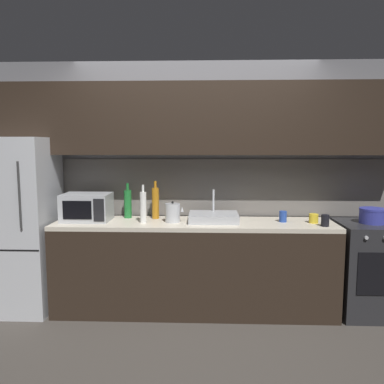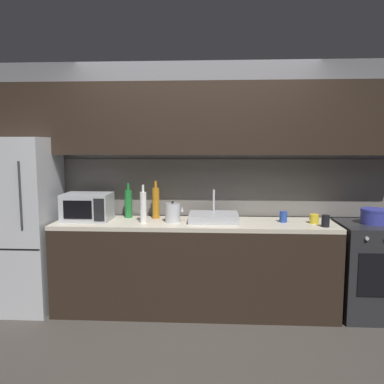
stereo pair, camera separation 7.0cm
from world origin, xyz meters
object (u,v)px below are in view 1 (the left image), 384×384
refrigerator (19,224)px  wine_bottle_white (143,207)px  cooking_pot (373,216)px  mug_dark (325,221)px  microwave (87,207)px  mug_blue (283,217)px  wine_bottle_amber (155,203)px  mug_yellow (314,218)px  oven_range (369,268)px  kettle (173,213)px  wine_bottle_green (128,203)px

refrigerator → wine_bottle_white: bearing=-3.1°
cooking_pot → mug_dark: bearing=-161.5°
refrigerator → microwave: (0.68, 0.02, 0.18)m
wine_bottle_white → mug_blue: (1.35, 0.09, -0.10)m
cooking_pot → wine_bottle_amber: bearing=175.8°
refrigerator → cooking_pot: (3.46, 0.00, 0.11)m
wine_bottle_amber → mug_yellow: 1.56m
refrigerator → wine_bottle_amber: (1.34, 0.16, 0.20)m
oven_range → kettle: size_ratio=4.38×
wine_bottle_white → mug_dark: wine_bottle_white is taller
microwave → mug_yellow: 2.22m
microwave → refrigerator: bearing=-178.4°
oven_range → refrigerator: bearing=180.0°
cooking_pot → mug_yellow: bearing=-178.6°
oven_range → cooking_pot: cooking_pot is taller
microwave → mug_blue: microwave is taller
refrigerator → mug_yellow: 2.90m
wine_bottle_amber → mug_blue: bearing=-5.8°
mug_dark → cooking_pot: cooking_pot is taller
wine_bottle_green → wine_bottle_amber: size_ratio=0.93×
mug_yellow → wine_bottle_white: bearing=-178.1°
refrigerator → oven_range: (3.45, -0.00, -0.41)m
microwave → kettle: microwave is taller
wine_bottle_white → wine_bottle_green: 0.32m
refrigerator → mug_dark: bearing=-3.2°
refrigerator → cooking_pot: size_ratio=6.93×
refrigerator → wine_bottle_amber: refrigerator is taller
oven_range → mug_blue: size_ratio=8.45×
kettle → mug_yellow: 1.36m
mug_blue → mug_yellow: bearing=-8.1°
wine_bottle_white → cooking_pot: bearing=1.7°
wine_bottle_green → cooking_pot: bearing=-4.4°
refrigerator → mug_yellow: (2.89, -0.01, 0.08)m
microwave → wine_bottle_white: size_ratio=1.25×
wine_bottle_white → kettle: bearing=9.9°
cooking_pot → wine_bottle_green: bearing=175.6°
kettle → cooking_pot: bearing=0.6°
wine_bottle_white → cooking_pot: size_ratio=1.49×
microwave → wine_bottle_white: 0.58m
kettle → mug_yellow: bearing=0.2°
kettle → mug_yellow: (1.36, 0.00, -0.05)m
wine_bottle_white → mug_yellow: wine_bottle_white is taller
mug_blue → mug_yellow: 0.29m
wine_bottle_green → mug_dark: (1.90, -0.35, -0.10)m
oven_range → mug_yellow: size_ratio=10.17×
mug_dark → mug_blue: bearing=151.0°
wine_bottle_white → refrigerator: bearing=176.9°
oven_range → kettle: kettle is taller
mug_yellow → mug_blue: bearing=171.9°
kettle → microwave: bearing=177.5°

